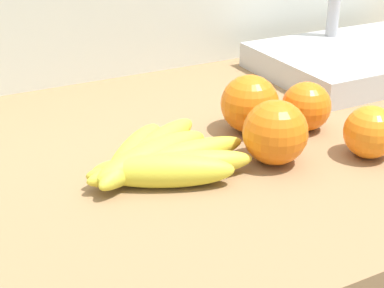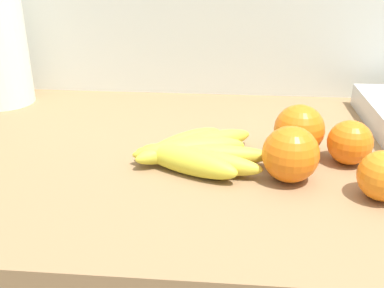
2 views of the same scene
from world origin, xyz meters
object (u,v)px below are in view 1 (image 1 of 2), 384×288
at_px(banana_bunch, 157,160).
at_px(orange_back_right, 250,104).
at_px(orange_right, 275,132).
at_px(orange_far_right, 307,106).
at_px(orange_back_left, 370,132).
at_px(sink_basin, 362,58).

xyz_separation_m(banana_bunch, orange_back_right, (0.17, 0.06, 0.02)).
bearing_deg(banana_bunch, orange_back_right, 18.79).
distance_m(banana_bunch, orange_back_right, 0.18).
bearing_deg(orange_right, banana_bunch, 164.56).
height_order(orange_far_right, orange_back_right, orange_back_right).
distance_m(orange_back_right, orange_back_left, 0.17).
relative_size(banana_bunch, orange_right, 2.64).
bearing_deg(orange_far_right, banana_bunch, -174.18).
bearing_deg(orange_right, orange_far_right, 32.85).
xyz_separation_m(banana_bunch, sink_basin, (0.51, 0.19, 0.01)).
xyz_separation_m(banana_bunch, orange_back_left, (0.27, -0.08, 0.02)).
bearing_deg(orange_right, sink_basin, 33.03).
distance_m(orange_back_left, orange_right, 0.13).
xyz_separation_m(orange_back_right, orange_back_left, (0.10, -0.14, -0.01)).
relative_size(orange_far_right, orange_back_right, 0.85).
bearing_deg(sink_basin, orange_far_right, -146.90).
relative_size(orange_back_left, orange_right, 0.83).
distance_m(orange_back_left, sink_basin, 0.37).
bearing_deg(orange_far_right, orange_back_left, -80.51).
relative_size(banana_bunch, orange_far_right, 3.11).
height_order(banana_bunch, orange_back_right, orange_back_right).
bearing_deg(orange_far_right, sink_basin, 33.10).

